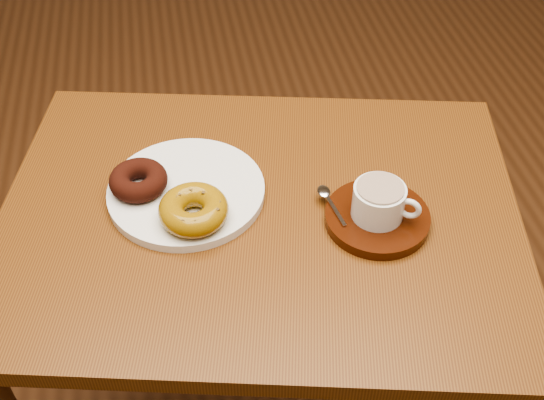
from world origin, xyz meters
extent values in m
cube|color=brown|center=(-0.24, 0.26, 0.75)|extent=(0.93, 0.78, 0.03)
cylinder|color=#4B2A15|center=(-0.54, 0.59, 0.37)|extent=(0.05, 0.05, 0.74)
cylinder|color=#4B2A15|center=(0.18, 0.44, 0.37)|extent=(0.05, 0.05, 0.74)
cylinder|color=white|center=(-0.35, 0.31, 0.78)|extent=(0.27, 0.27, 0.02)
torus|color=black|center=(-0.42, 0.32, 0.80)|extent=(0.11, 0.11, 0.03)
torus|color=#966C10|center=(-0.34, 0.24, 0.80)|extent=(0.15, 0.15, 0.04)
cube|color=#503A1A|center=(-0.31, 0.24, 0.82)|extent=(0.01, 0.00, 0.00)
cube|color=#503A1A|center=(-0.31, 0.26, 0.82)|extent=(0.01, 0.01, 0.00)
cube|color=#503A1A|center=(-0.33, 0.27, 0.82)|extent=(0.01, 0.01, 0.00)
cube|color=#503A1A|center=(-0.34, 0.27, 0.82)|extent=(0.00, 0.01, 0.00)
cube|color=#503A1A|center=(-0.36, 0.27, 0.82)|extent=(0.01, 0.01, 0.00)
cube|color=#503A1A|center=(-0.37, 0.26, 0.82)|extent=(0.01, 0.01, 0.00)
cube|color=#503A1A|center=(-0.38, 0.24, 0.82)|extent=(0.01, 0.00, 0.00)
cube|color=#503A1A|center=(-0.37, 0.22, 0.82)|extent=(0.01, 0.01, 0.00)
cube|color=#503A1A|center=(-0.36, 0.21, 0.82)|extent=(0.01, 0.01, 0.00)
cube|color=#503A1A|center=(-0.34, 0.21, 0.82)|extent=(0.00, 0.01, 0.00)
cube|color=#503A1A|center=(-0.33, 0.21, 0.82)|extent=(0.01, 0.01, 0.00)
cube|color=#503A1A|center=(-0.31, 0.22, 0.82)|extent=(0.01, 0.01, 0.00)
cylinder|color=#321206|center=(-0.06, 0.20, 0.78)|extent=(0.19, 0.19, 0.02)
cylinder|color=white|center=(-0.07, 0.20, 0.81)|extent=(0.08, 0.08, 0.05)
cylinder|color=#59321E|center=(-0.07, 0.20, 0.84)|extent=(0.07, 0.07, 0.00)
torus|color=white|center=(-0.03, 0.18, 0.81)|extent=(0.04, 0.03, 0.04)
ellipsoid|color=silver|center=(-0.14, 0.26, 0.79)|extent=(0.02, 0.03, 0.01)
cube|color=silver|center=(-0.13, 0.22, 0.79)|extent=(0.02, 0.08, 0.00)
camera|label=1|loc=(-0.35, -0.50, 1.53)|focal=45.00mm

